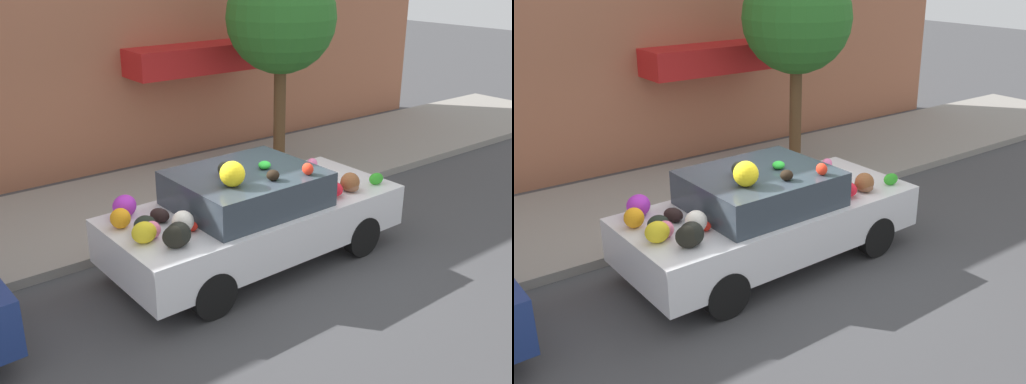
{
  "view_description": "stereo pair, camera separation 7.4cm",
  "coord_description": "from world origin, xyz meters",
  "views": [
    {
      "loc": [
        -4.7,
        -6.33,
        4.13
      ],
      "look_at": [
        0.0,
        -0.13,
        1.07
      ],
      "focal_mm": 42.0,
      "sensor_mm": 36.0,
      "label": 1
    },
    {
      "loc": [
        -4.64,
        -6.37,
        4.13
      ],
      "look_at": [
        0.0,
        -0.13,
        1.07
      ],
      "focal_mm": 42.0,
      "sensor_mm": 36.0,
      "label": 2
    }
  ],
  "objects": [
    {
      "name": "sidewalk_curb",
      "position": [
        0.0,
        2.7,
        0.07
      ],
      "size": [
        24.0,
        3.2,
        0.14
      ],
      "color": "gray",
      "rests_on": "ground"
    },
    {
      "name": "street_tree",
      "position": [
        2.77,
        2.74,
        3.04
      ],
      "size": [
        2.12,
        2.12,
        3.98
      ],
      "color": "brown",
      "rests_on": "sidewalk_curb"
    },
    {
      "name": "ground_plane",
      "position": [
        0.0,
        0.0,
        0.0
      ],
      "size": [
        60.0,
        60.0,
        0.0
      ],
      "primitive_type": "plane",
      "color": "#424244"
    },
    {
      "name": "fire_hydrant",
      "position": [
        0.3,
        1.61,
        0.49
      ],
      "size": [
        0.2,
        0.2,
        0.7
      ],
      "color": "#B2B2B7",
      "rests_on": "sidewalk_curb"
    },
    {
      "name": "building_facade",
      "position": [
        0.07,
        4.93,
        3.14
      ],
      "size": [
        18.0,
        1.2,
        6.36
      ],
      "color": "#B26B4C",
      "rests_on": "ground"
    },
    {
      "name": "art_car",
      "position": [
        -0.06,
        -0.14,
        0.75
      ],
      "size": [
        4.31,
        1.92,
        1.73
      ],
      "rotation": [
        0.0,
        0.0,
        0.02
      ],
      "color": "silver",
      "rests_on": "ground"
    }
  ]
}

